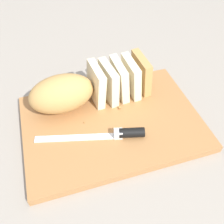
{
  "coord_description": "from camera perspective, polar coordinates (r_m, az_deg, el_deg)",
  "views": [
    {
      "loc": [
        -0.11,
        -0.4,
        0.49
      ],
      "look_at": [
        0.0,
        0.0,
        0.05
      ],
      "focal_mm": 40.5,
      "sensor_mm": 36.0,
      "label": 1
    }
  ],
  "objects": [
    {
      "name": "crumb_near_loaf",
      "position": [
        0.67,
        -1.6,
        1.76
      ],
      "size": [
        0.0,
        0.0,
        0.0
      ],
      "primitive_type": "sphere",
      "color": "#A8753D",
      "rests_on": "cutting_board"
    },
    {
      "name": "bread_loaf",
      "position": [
        0.65,
        -6.22,
        5.41
      ],
      "size": [
        0.32,
        0.12,
        0.1
      ],
      "rotation": [
        0.0,
        0.0,
        0.1
      ],
      "color": "tan",
      "rests_on": "cutting_board"
    },
    {
      "name": "ground_plane",
      "position": [
        0.65,
        0.0,
        -3.05
      ],
      "size": [
        3.0,
        3.0,
        0.0
      ],
      "primitive_type": "plane",
      "color": "gray"
    },
    {
      "name": "bread_knife",
      "position": [
        0.59,
        1.54,
        -4.94
      ],
      "size": [
        0.25,
        0.08,
        0.02
      ],
      "rotation": [
        0.0,
        0.0,
        2.92
      ],
      "color": "silver",
      "rests_on": "cutting_board"
    },
    {
      "name": "cutting_board",
      "position": [
        0.64,
        0.0,
        -2.46
      ],
      "size": [
        0.44,
        0.32,
        0.02
      ],
      "primitive_type": "cube",
      "rotation": [
        0.0,
        0.0,
        0.02
      ],
      "color": "#9E6B3D",
      "rests_on": "ground_plane"
    },
    {
      "name": "crumb_stray_right",
      "position": [
        0.67,
        -3.57,
        1.86
      ],
      "size": [
        0.01,
        0.01,
        0.01
      ],
      "primitive_type": "sphere",
      "color": "#A8753D",
      "rests_on": "cutting_board"
    },
    {
      "name": "crumb_near_knife",
      "position": [
        0.63,
        -6.29,
        -2.37
      ],
      "size": [
        0.0,
        0.0,
        0.0
      ],
      "primitive_type": "sphere",
      "color": "#A8753D",
      "rests_on": "cutting_board"
    },
    {
      "name": "crumb_stray_left",
      "position": [
        0.66,
        1.71,
        1.04
      ],
      "size": [
        0.01,
        0.01,
        0.01
      ],
      "primitive_type": "sphere",
      "color": "#A8753D",
      "rests_on": "cutting_board"
    }
  ]
}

